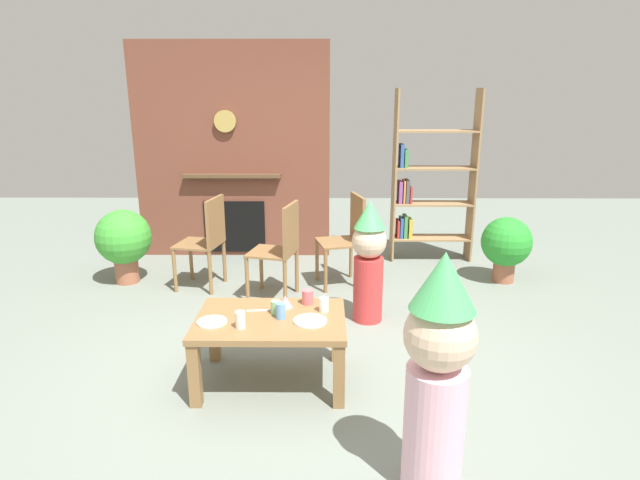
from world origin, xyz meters
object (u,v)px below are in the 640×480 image
at_px(birthday_cake_slice, 285,301).
at_px(potted_plant_short, 124,240).
at_px(paper_plate_rear, 212,322).
at_px(child_with_cone_hat, 438,370).
at_px(dining_chair_left, 207,237).
at_px(paper_cup_near_right, 324,305).
at_px(paper_cup_far_right, 281,311).
at_px(dining_chair_right, 348,235).
at_px(potted_plant_tall, 506,244).
at_px(paper_cup_center, 308,297).
at_px(paper_cup_near_left, 276,307).
at_px(paper_plate_front, 310,321).
at_px(dining_chair_middle, 281,246).
at_px(child_in_pink, 369,259).
at_px(coffee_table, 271,328).
at_px(paper_cup_far_left, 240,320).
at_px(bookshelf, 426,186).

xyz_separation_m(birthday_cake_slice, potted_plant_short, (-1.73, 1.69, -0.05)).
height_order(paper_plate_rear, child_with_cone_hat, child_with_cone_hat).
bearing_deg(dining_chair_left, paper_cup_near_right, 135.42).
bearing_deg(paper_cup_far_right, dining_chair_right, 74.42).
bearing_deg(potted_plant_tall, paper_cup_center, -138.84).
height_order(paper_cup_near_left, paper_plate_front, paper_cup_near_left).
relative_size(paper_cup_near_left, dining_chair_right, 0.10).
relative_size(dining_chair_middle, dining_chair_right, 1.00).
relative_size(child_with_cone_hat, child_in_pink, 1.16).
height_order(child_with_cone_hat, potted_plant_tall, child_with_cone_hat).
bearing_deg(potted_plant_short, coffee_table, -48.52).
height_order(birthday_cake_slice, child_in_pink, child_in_pink).
bearing_deg(dining_chair_right, child_in_pink, 84.82).
height_order(birthday_cake_slice, child_with_cone_hat, child_with_cone_hat).
distance_m(paper_plate_rear, dining_chair_left, 1.85).
relative_size(paper_plate_rear, child_in_pink, 0.18).
height_order(paper_cup_near_right, birthday_cake_slice, paper_cup_near_right).
height_order(dining_chair_middle, potted_plant_tall, dining_chair_middle).
bearing_deg(paper_cup_near_right, potted_plant_short, 138.42).
height_order(coffee_table, paper_plate_rear, paper_plate_rear).
bearing_deg(dining_chair_left, paper_cup_far_left, 118.84).
height_order(paper_cup_far_right, dining_chair_left, dining_chair_left).
bearing_deg(paper_cup_near_right, bookshelf, 66.13).
bearing_deg(paper_cup_far_left, paper_plate_rear, 159.31).
bearing_deg(coffee_table, paper_cup_far_right, -9.79).
bearing_deg(birthday_cake_slice, paper_cup_far_left, -127.63).
bearing_deg(coffee_table, child_with_cone_hat, -47.72).
height_order(dining_chair_left, potted_plant_tall, dining_chair_left).
relative_size(paper_cup_near_right, paper_cup_center, 0.98).
relative_size(coffee_table, paper_cup_near_left, 10.68).
xyz_separation_m(paper_cup_near_left, child_in_pink, (0.68, 0.92, 0.04)).
xyz_separation_m(paper_plate_front, potted_plant_short, (-1.90, 1.92, -0.02)).
distance_m(bookshelf, paper_cup_center, 2.76).
bearing_deg(paper_cup_near_right, paper_cup_far_right, -158.38).
height_order(paper_cup_near_left, paper_plate_rear, paper_cup_near_left).
height_order(paper_plate_rear, birthday_cake_slice, birthday_cake_slice).
distance_m(paper_cup_near_right, dining_chair_left, 1.97).
xyz_separation_m(paper_cup_near_left, paper_cup_far_right, (0.04, -0.07, 0.01)).
xyz_separation_m(paper_cup_far_right, child_with_cone_hat, (0.79, -0.93, 0.12)).
bearing_deg(paper_cup_center, paper_cup_near_left, -140.99).
distance_m(paper_cup_far_right, child_with_cone_hat, 1.23).
height_order(paper_cup_far_left, potted_plant_short, potted_plant_short).
height_order(coffee_table, birthday_cake_slice, birthday_cake_slice).
bearing_deg(paper_plate_rear, bookshelf, 56.23).
bearing_deg(dining_chair_middle, child_with_cone_hat, 124.62).
distance_m(paper_plate_rear, potted_plant_short, 2.33).
bearing_deg(dining_chair_left, paper_plate_rear, 113.91).
distance_m(paper_cup_far_left, paper_plate_front, 0.44).
bearing_deg(child_in_pink, dining_chair_middle, -85.97).
bearing_deg(paper_cup_far_left, dining_chair_right, 69.34).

